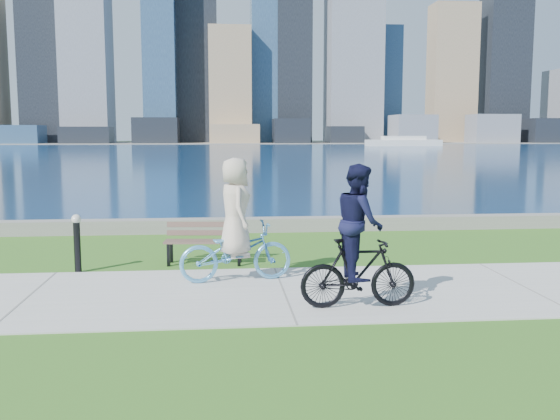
% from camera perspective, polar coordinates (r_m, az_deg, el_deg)
% --- Properties ---
extents(ground, '(320.00, 320.00, 0.00)m').
position_cam_1_polar(ground, '(10.10, 0.35, -7.58)').
color(ground, '#2D5F19').
rests_on(ground, ground).
extents(concrete_path, '(80.00, 3.50, 0.02)m').
position_cam_1_polar(concrete_path, '(10.09, 0.35, -7.53)').
color(concrete_path, '#ACACA7').
rests_on(concrete_path, ground).
extents(seawall, '(90.00, 0.50, 0.35)m').
position_cam_1_polar(seawall, '(16.12, -1.87, -1.36)').
color(seawall, slate).
rests_on(seawall, ground).
extents(bay_water, '(320.00, 131.00, 0.01)m').
position_cam_1_polar(bay_water, '(81.76, -4.77, 5.40)').
color(bay_water, navy).
rests_on(bay_water, ground).
extents(far_shore, '(320.00, 30.00, 0.12)m').
position_cam_1_polar(far_shore, '(139.74, -5.06, 6.17)').
color(far_shore, gray).
rests_on(far_shore, ground).
extents(city_skyline, '(176.86, 23.24, 76.00)m').
position_cam_1_polar(city_skyline, '(140.29, -6.56, 15.15)').
color(city_skyline, slate).
rests_on(city_skyline, ground).
extents(ferry_far, '(12.81, 3.66, 1.74)m').
position_cam_1_polar(ferry_far, '(110.82, 11.21, 6.13)').
color(ferry_far, silver).
rests_on(ferry_far, ground).
extents(park_bench, '(1.59, 0.67, 0.80)m').
position_cam_1_polar(park_bench, '(12.28, -6.87, -2.63)').
color(park_bench, black).
rests_on(park_bench, ground).
extents(bollard_lamp, '(0.17, 0.17, 1.08)m').
position_cam_1_polar(bollard_lamp, '(11.98, -18.07, -2.57)').
color(bollard_lamp, black).
rests_on(bollard_lamp, ground).
extents(cyclist_woman, '(0.97, 2.02, 2.12)m').
position_cam_1_polar(cyclist_woman, '(10.68, -4.08, -2.36)').
color(cyclist_woman, '#5DACE3').
rests_on(cyclist_woman, ground).
extents(cyclist_man, '(0.63, 1.70, 2.10)m').
position_cam_1_polar(cyclist_man, '(9.10, 7.20, -3.44)').
color(cyclist_man, black).
rests_on(cyclist_man, ground).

